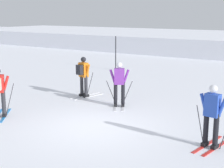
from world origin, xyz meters
The scene contains 5 objects.
ground_plane centered at (0.00, 0.00, 0.00)m, with size 120.00×120.00×0.00m, color white.
skier_orange centered at (-2.55, 2.85, 0.95)m, with size 0.98×1.64×1.71m.
skier_blue centered at (3.58, 0.32, 0.92)m, with size 0.99×1.64×1.71m.
skier_purple centered at (-0.51, 2.40, 0.92)m, with size 1.12×1.57×1.71m.
trail_marker_pole centered at (-5.03, 9.40, 1.04)m, with size 0.06×0.06×2.09m, color black.
Camera 1 is at (5.88, -8.13, 3.52)m, focal length 53.75 mm.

